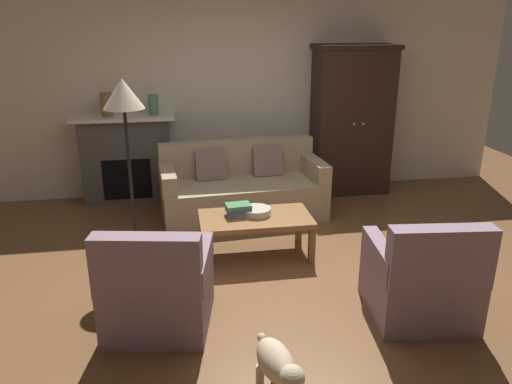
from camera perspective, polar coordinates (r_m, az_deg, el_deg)
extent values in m
plane|color=brown|center=(4.73, 3.09, -9.39)|extent=(9.60, 9.60, 0.00)
cube|color=silver|center=(6.71, -1.46, 11.89)|extent=(7.20, 0.10, 2.80)
cube|color=#4C4947|center=(6.60, -14.54, 3.52)|extent=(1.10, 0.36, 1.08)
cube|color=black|center=(6.48, -14.52, 1.39)|extent=(0.60, 0.01, 0.52)
cube|color=white|center=(6.46, -14.98, 8.25)|extent=(1.26, 0.48, 0.04)
cube|color=black|center=(6.81, 10.84, 7.79)|extent=(1.00, 0.52, 1.89)
cube|color=black|center=(6.69, 11.38, 16.02)|extent=(1.06, 0.55, 0.06)
sphere|color=#ADAFB5|center=(6.53, 11.18, 7.62)|extent=(0.04, 0.04, 0.04)
sphere|color=#ADAFB5|center=(6.57, 12.17, 7.63)|extent=(0.04, 0.04, 0.04)
cube|color=tan|center=(5.96, -1.47, -0.78)|extent=(1.96, 0.98, 0.44)
cube|color=tan|center=(6.15, -2.20, 4.05)|extent=(1.91, 0.33, 0.42)
cube|color=tan|center=(5.74, -10.11, 1.60)|extent=(0.22, 0.81, 0.22)
cube|color=tan|center=(6.10, 6.61, 2.82)|extent=(0.22, 0.81, 0.22)
cube|color=#7F6B60|center=(5.97, -5.21, 3.11)|extent=(0.37, 0.21, 0.37)
cube|color=#7F6B60|center=(6.10, 1.30, 3.56)|extent=(0.37, 0.21, 0.37)
cube|color=olive|center=(4.91, -0.07, -3.08)|extent=(1.10, 0.60, 0.05)
cube|color=brown|center=(4.71, -5.72, -7.00)|extent=(0.06, 0.06, 0.37)
cube|color=brown|center=(4.87, 6.39, -6.12)|extent=(0.06, 0.06, 0.37)
cube|color=brown|center=(5.19, -6.13, -4.48)|extent=(0.06, 0.06, 0.37)
cube|color=brown|center=(5.33, 4.90, -3.76)|extent=(0.06, 0.06, 0.37)
cylinder|color=beige|center=(4.94, 0.06, -2.22)|extent=(0.29, 0.29, 0.07)
cube|color=gray|center=(4.93, -1.90, -2.44)|extent=(0.25, 0.18, 0.05)
cube|color=#38569E|center=(4.90, -2.05, -2.02)|extent=(0.25, 0.19, 0.04)
cube|color=#427A4C|center=(4.89, -2.05, -1.60)|extent=(0.26, 0.19, 0.04)
cylinder|color=olive|center=(6.45, -16.71, 9.57)|extent=(0.14, 0.14, 0.29)
cylinder|color=slate|center=(6.41, -11.66, 9.76)|extent=(0.12, 0.12, 0.25)
cube|color=gray|center=(4.02, -10.94, -11.86)|extent=(0.89, 0.89, 0.42)
cube|color=gray|center=(3.54, -12.39, -8.34)|extent=(0.78, 0.30, 0.46)
cube|color=gray|center=(3.82, -6.33, -8.08)|extent=(0.25, 0.71, 0.20)
cube|color=gray|center=(3.95, -15.95, -7.73)|extent=(0.25, 0.71, 0.20)
cube|color=gray|center=(4.27, 18.05, -10.52)|extent=(0.84, 0.84, 0.42)
cube|color=gray|center=(3.82, 20.36, -7.03)|extent=(0.77, 0.24, 0.46)
cube|color=gray|center=(4.26, 22.65, -6.49)|extent=(0.19, 0.71, 0.20)
cube|color=gray|center=(4.02, 14.09, -7.05)|extent=(0.19, 0.71, 0.20)
cylinder|color=black|center=(5.00, -13.36, -8.04)|extent=(0.26, 0.26, 0.02)
cylinder|color=black|center=(4.71, -14.07, 0.20)|extent=(0.03, 0.03, 1.54)
cone|color=beige|center=(4.51, -14.99, 10.84)|extent=(0.36, 0.36, 0.26)
ellipsoid|color=beige|center=(3.27, 2.24, -18.76)|extent=(0.28, 0.43, 0.22)
sphere|color=beige|center=(3.07, 4.17, -20.42)|extent=(0.15, 0.15, 0.15)
cylinder|color=beige|center=(3.49, 2.24, -19.75)|extent=(0.06, 0.06, 0.14)
cylinder|color=beige|center=(3.45, 0.46, -20.19)|extent=(0.06, 0.06, 0.14)
sphere|color=beige|center=(3.43, 0.64, -16.31)|extent=(0.06, 0.06, 0.06)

